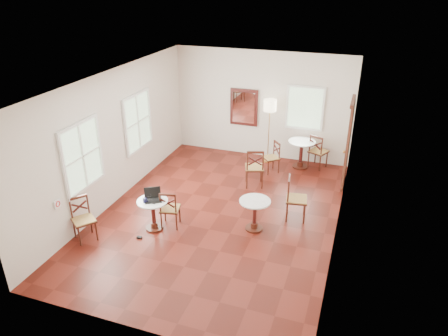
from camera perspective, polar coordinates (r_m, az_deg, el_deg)
name	(u,v)px	position (r m, az deg, el deg)	size (l,w,h in m)	color
ground	(220,214)	(9.36, -0.60, -6.29)	(7.00, 7.00, 0.00)	#58170F
room_shell	(221,130)	(8.78, -0.43, 5.24)	(5.02, 7.02, 3.01)	silver
cafe_table_near	(153,211)	(8.78, -9.60, -5.83)	(0.63, 0.63, 0.67)	#461C11
cafe_table_mid	(255,212)	(8.67, 4.18, -5.92)	(0.64, 0.64, 0.68)	#461C11
cafe_table_back	(301,151)	(11.52, 10.44, 2.26)	(0.72, 0.72, 0.76)	#461C11
chair_near_a	(170,209)	(8.81, -7.37, -5.51)	(0.47, 0.47, 0.85)	#461C11
chair_near_b	(83,219)	(8.80, -18.58, -6.62)	(0.58, 0.58, 0.90)	#461C11
chair_mid_a	(254,168)	(10.36, 4.16, 0.07)	(0.58, 0.58, 1.00)	#461C11
chair_mid_b	(295,199)	(9.11, 9.67, -4.11)	(0.51, 0.51, 0.98)	#461C11
chair_back_a	(318,151)	(11.61, 12.65, 2.23)	(0.57, 0.57, 0.95)	#461C11
chair_back_b	(272,157)	(11.18, 6.52, 1.45)	(0.54, 0.54, 0.83)	#461C11
floor_lamp	(270,110)	(11.43, 6.25, 7.89)	(0.35, 0.35, 1.78)	#BF8C3F
laptop	(153,197)	(8.66, -9.65, -3.89)	(0.43, 0.41, 0.24)	black
mouse	(154,203)	(8.53, -9.52, -4.71)	(0.09, 0.06, 0.03)	black
navy_mug	(145,200)	(8.60, -10.70, -4.33)	(0.12, 0.08, 0.09)	black
water_glass	(150,198)	(8.66, -10.09, -4.01)	(0.06, 0.06, 0.10)	white
power_adapter	(139,237)	(8.74, -11.43, -9.24)	(0.10, 0.06, 0.04)	black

